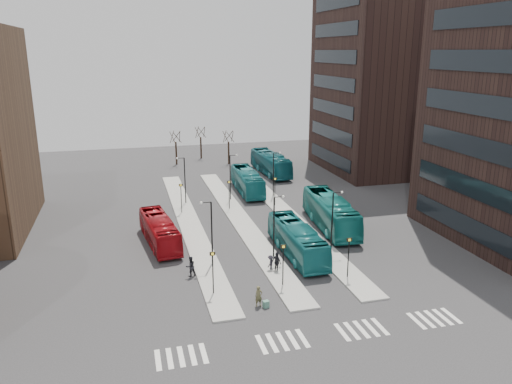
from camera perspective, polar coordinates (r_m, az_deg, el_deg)
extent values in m
plane|color=#2A2A2D|center=(33.31, 7.01, -19.92)|extent=(160.00, 160.00, 0.00)
cube|color=#969791|center=(58.60, -7.62, -3.55)|extent=(2.50, 45.00, 0.15)
cube|color=#969791|center=(59.57, -1.88, -3.09)|extent=(2.50, 45.00, 0.15)
cube|color=#969791|center=(61.12, 3.61, -2.61)|extent=(2.50, 45.00, 0.15)
cube|color=#1A4092|center=(40.03, 1.14, -12.69)|extent=(0.52, 0.46, 0.56)
imported|color=#9B0B12|center=(52.70, -10.98, -4.36)|extent=(3.73, 10.70, 2.92)
imported|color=#15696D|center=(49.12, 4.70, -5.49)|extent=(2.71, 11.33, 3.15)
imported|color=#166B70|center=(70.59, -1.00, 1.25)|extent=(3.06, 11.58, 3.20)
imported|color=#16716E|center=(57.00, 8.48, -2.31)|extent=(4.22, 13.17, 3.61)
imported|color=#145B65|center=(81.27, 1.67, 3.30)|extent=(3.63, 12.68, 3.49)
imported|color=brown|center=(39.98, 0.31, -11.82)|extent=(0.65, 0.46, 1.68)
imported|color=black|center=(45.21, -7.49, -8.42)|extent=(1.08, 0.96, 1.85)
imported|color=black|center=(45.68, 2.41, -8.00)|extent=(0.86, 1.20, 1.89)
imported|color=black|center=(46.00, 1.66, -8.10)|extent=(1.02, 1.08, 1.47)
cube|color=silver|center=(34.85, -11.13, -18.32)|extent=(0.35, 2.40, 0.01)
cube|color=silver|center=(34.88, -9.84, -18.21)|extent=(0.35, 2.40, 0.01)
cube|color=silver|center=(34.92, -8.56, -18.10)|extent=(0.35, 2.40, 0.01)
cube|color=silver|center=(34.99, -7.27, -17.97)|extent=(0.35, 2.40, 0.01)
cube|color=silver|center=(35.07, -6.00, -17.84)|extent=(0.35, 2.40, 0.01)
cube|color=silver|center=(35.75, 0.63, -17.01)|extent=(0.35, 2.40, 0.01)
cube|color=silver|center=(35.93, 1.84, -16.84)|extent=(0.35, 2.40, 0.01)
cube|color=silver|center=(36.12, 3.03, -16.66)|extent=(0.35, 2.40, 0.01)
cube|color=silver|center=(36.33, 4.20, -16.48)|extent=(0.35, 2.40, 0.01)
cube|color=silver|center=(36.55, 5.36, -16.29)|extent=(0.35, 2.40, 0.01)
cube|color=silver|center=(37.57, 9.82, -15.50)|extent=(0.35, 2.40, 0.01)
cube|color=silver|center=(37.85, 10.89, -15.30)|extent=(0.35, 2.40, 0.01)
cube|color=silver|center=(38.15, 11.95, -15.09)|extent=(0.35, 2.40, 0.01)
cube|color=silver|center=(38.47, 12.98, -14.89)|extent=(0.35, 2.40, 0.01)
cube|color=silver|center=(38.79, 13.99, -14.68)|extent=(0.35, 2.40, 0.01)
cube|color=silver|center=(40.20, 17.86, -13.84)|extent=(0.35, 2.40, 0.01)
cube|color=silver|center=(40.58, 18.78, -13.63)|extent=(0.35, 2.40, 0.01)
cube|color=silver|center=(40.97, 19.68, -13.43)|extent=(0.35, 2.40, 0.01)
cube|color=silver|center=(41.37, 20.57, -13.22)|extent=(0.35, 2.40, 0.01)
cube|color=silver|center=(41.78, 21.43, -13.01)|extent=(0.35, 2.40, 0.01)
cube|color=black|center=(54.94, 22.41, -3.31)|extent=(0.12, 16.00, 2.00)
cube|color=black|center=(53.84, 22.86, 0.72)|extent=(0.12, 16.00, 2.00)
cube|color=black|center=(53.02, 23.32, 4.89)|extent=(0.12, 16.00, 2.00)
cube|color=black|center=(52.50, 23.80, 9.17)|extent=(0.12, 16.00, 2.00)
cube|color=black|center=(52.28, 24.29, 13.51)|extent=(0.12, 16.00, 2.00)
cube|color=black|center=(52.36, 24.81, 17.87)|extent=(0.12, 16.00, 2.00)
cube|color=black|center=(86.29, 15.06, 12.41)|extent=(20.00, 20.00, 30.00)
cube|color=black|center=(83.41, 8.41, 3.99)|extent=(0.12, 16.00, 2.00)
cube|color=black|center=(82.69, 8.53, 6.71)|extent=(0.12, 16.00, 2.00)
cube|color=black|center=(82.16, 8.64, 9.46)|extent=(0.12, 16.00, 2.00)
cube|color=black|center=(81.82, 8.76, 12.24)|extent=(0.12, 16.00, 2.00)
cube|color=black|center=(81.68, 8.88, 15.04)|extent=(0.12, 16.00, 2.00)
cube|color=black|center=(81.73, 9.00, 17.85)|extent=(0.12, 16.00, 2.00)
cube|color=black|center=(81.98, 9.13, 20.64)|extent=(0.12, 16.00, 2.00)
cylinder|color=black|center=(41.33, -4.94, -9.27)|extent=(0.10, 0.10, 3.50)
cube|color=black|center=(40.62, -5.00, -7.04)|extent=(0.45, 0.10, 0.30)
cube|color=yellow|center=(40.56, -4.99, -7.07)|extent=(0.20, 0.02, 0.20)
cylinder|color=black|center=(61.78, -8.54, -0.79)|extent=(0.10, 0.10, 3.50)
cube|color=black|center=(61.30, -8.60, 0.78)|extent=(0.45, 0.10, 0.30)
cube|color=yellow|center=(61.25, -8.60, 0.77)|extent=(0.20, 0.02, 0.20)
cylinder|color=black|center=(42.64, 3.10, -8.41)|extent=(0.10, 0.10, 3.50)
cube|color=black|center=(41.95, 3.14, -6.23)|extent=(0.45, 0.10, 0.30)
cube|color=yellow|center=(41.90, 3.16, -6.26)|extent=(0.20, 0.02, 0.20)
cylinder|color=black|center=(62.66, -3.08, -0.39)|extent=(0.10, 0.10, 3.50)
cube|color=black|center=(62.20, -3.11, 1.16)|extent=(0.45, 0.10, 0.30)
cube|color=yellow|center=(62.14, -3.10, 1.15)|extent=(0.20, 0.02, 0.20)
cylinder|color=black|center=(44.72, 10.50, -7.47)|extent=(0.10, 0.10, 3.50)
cube|color=black|center=(44.07, 10.61, -5.38)|extent=(0.45, 0.10, 0.30)
cube|color=yellow|center=(44.02, 10.65, -5.41)|extent=(0.20, 0.02, 0.20)
cylinder|color=black|center=(64.10, 2.17, 0.00)|extent=(0.10, 0.10, 3.50)
cube|color=black|center=(63.64, 2.19, 1.51)|extent=(0.45, 0.10, 0.30)
cube|color=yellow|center=(63.59, 2.20, 1.50)|extent=(0.20, 0.02, 0.20)
cylinder|color=black|center=(46.46, -5.07, -4.69)|extent=(0.14, 0.14, 6.00)
cylinder|color=black|center=(45.42, -5.72, -1.20)|extent=(0.90, 0.08, 0.08)
sphere|color=silver|center=(45.36, -6.28, -1.24)|extent=(0.24, 0.24, 0.24)
cylinder|color=black|center=(65.38, -8.12, 1.30)|extent=(0.14, 0.14, 6.00)
cylinder|color=black|center=(64.65, -8.62, 3.85)|extent=(0.90, 0.08, 0.08)
sphere|color=silver|center=(64.61, -9.01, 3.82)|extent=(0.24, 0.24, 0.24)
cylinder|color=black|center=(47.75, 2.05, -4.06)|extent=(0.14, 0.14, 6.00)
cylinder|color=black|center=(46.94, 2.62, -0.56)|extent=(0.90, 0.08, 0.08)
sphere|color=silver|center=(47.08, 3.14, -0.52)|extent=(0.24, 0.24, 0.24)
cylinder|color=black|center=(66.31, -2.97, 1.65)|extent=(0.14, 0.14, 6.00)
cylinder|color=black|center=(65.73, -2.62, 4.21)|extent=(0.90, 0.08, 0.08)
sphere|color=silver|center=(65.82, -2.24, 4.23)|extent=(0.24, 0.24, 0.24)
cylinder|color=black|center=(49.74, 8.69, -3.41)|extent=(0.14, 0.14, 6.00)
cylinder|color=black|center=(49.02, 9.32, -0.05)|extent=(0.90, 0.08, 0.08)
sphere|color=silver|center=(49.21, 9.80, -0.01)|extent=(0.24, 0.24, 0.24)
cylinder|color=black|center=(67.76, 2.00, 1.97)|extent=(0.14, 0.14, 6.00)
cylinder|color=black|center=(67.23, 2.39, 4.47)|extent=(0.90, 0.08, 0.08)
sphere|color=silver|center=(67.36, 2.76, 4.49)|extent=(0.24, 0.24, 0.24)
cylinder|color=black|center=(89.06, -9.10, 4.39)|extent=(0.30, 0.30, 4.00)
cylinder|color=black|center=(88.61, -8.73, 6.26)|extent=(0.10, 1.56, 1.95)
cylinder|color=black|center=(89.21, -9.09, 6.30)|extent=(1.48, 0.59, 1.97)
cylinder|color=black|center=(88.89, -9.58, 6.25)|extent=(0.90, 1.31, 1.99)
cylinder|color=black|center=(88.08, -9.52, 6.16)|extent=(0.89, 1.31, 1.99)
cylinder|color=black|center=(87.91, -9.00, 6.17)|extent=(1.48, 0.58, 1.97)
cylinder|color=black|center=(93.56, -6.31, 5.04)|extent=(0.30, 0.30, 4.00)
cylinder|color=black|center=(93.17, -5.93, 6.82)|extent=(0.10, 1.56, 1.95)
cylinder|color=black|center=(93.75, -6.29, 6.87)|extent=(1.48, 0.59, 1.97)
cylinder|color=black|center=(93.39, -6.75, 6.82)|extent=(0.90, 1.31, 1.99)
cylinder|color=black|center=(92.58, -6.67, 6.74)|extent=(0.89, 1.31, 1.99)
cylinder|color=black|center=(92.45, -6.17, 6.74)|extent=(1.48, 0.58, 1.97)
cylinder|color=black|center=(88.45, -3.14, 4.49)|extent=(0.30, 0.30, 4.00)
cylinder|color=black|center=(88.07, -2.72, 6.36)|extent=(0.10, 1.56, 1.95)
cylinder|color=black|center=(88.61, -3.12, 6.42)|extent=(1.48, 0.59, 1.97)
cylinder|color=black|center=(88.21, -3.59, 6.37)|extent=(0.90, 1.31, 1.99)
cylinder|color=black|center=(87.42, -3.48, 6.28)|extent=(0.89, 1.31, 1.99)
cylinder|color=black|center=(87.33, -2.94, 6.28)|extent=(1.48, 0.58, 1.97)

